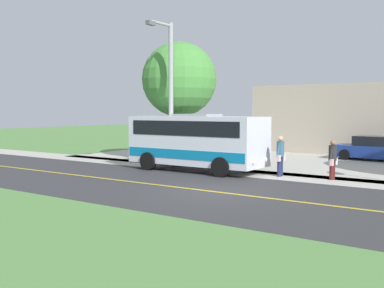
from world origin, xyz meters
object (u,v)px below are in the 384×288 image
Objects in this scene: pedestrian_with_bags at (333,159)px; street_light_pole at (169,88)px; pedestrian_waiting at (280,154)px; parked_car_near at (374,149)px; tree_curbside at (179,80)px; shuttle_bus_front at (197,140)px.

pedestrian_with_bags is 9.03m from street_light_pole.
parked_car_near is at bearing 169.26° from pedestrian_waiting.
street_light_pole reaches higher than parked_car_near.
tree_curbside is (-1.96, -9.65, 3.83)m from pedestrian_with_bags.
pedestrian_waiting is 6.92m from street_light_pole.
street_light_pole is (0.57, -8.41, 3.23)m from pedestrian_with_bags.
pedestrian_waiting is 9.58m from parked_car_near.
pedestrian_with_bags is at bearing 98.24° from shuttle_bus_front.
tree_curbside is (-2.53, -1.24, 0.60)m from street_light_pole.
pedestrian_with_bags is 0.23× the size of street_light_pole.
tree_curbside reaches higher than parked_car_near.
pedestrian_with_bags is at bearing 78.51° from tree_curbside.
street_light_pole is 12.93m from parked_car_near.
tree_curbside reaches higher than pedestrian_with_bags.
shuttle_bus_front is 6.52m from pedestrian_with_bags.
pedestrian_waiting is at bearing 91.76° from street_light_pole.
shuttle_bus_front reaches higher than parked_car_near.
pedestrian_with_bags is (-0.93, 6.43, -0.63)m from shuttle_bus_front.
tree_curbside reaches higher than shuttle_bus_front.
pedestrian_waiting is at bearing -10.74° from parked_car_near.
parked_car_near is at bearing -177.07° from pedestrian_with_bags.
street_light_pole reaches higher than pedestrian_waiting.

